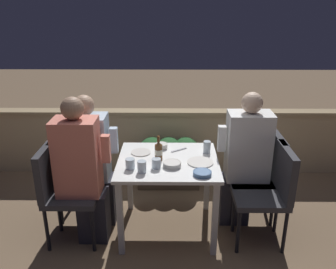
# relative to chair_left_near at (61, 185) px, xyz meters

# --- Properties ---
(ground_plane) EXTENTS (16.00, 16.00, 0.00)m
(ground_plane) POSITION_rel_chair_left_near_xyz_m (0.94, 0.13, -0.55)
(ground_plane) COLOR #7A6047
(parapet_wall) EXTENTS (9.00, 0.18, 0.80)m
(parapet_wall) POSITION_rel_chair_left_near_xyz_m (0.94, 1.38, -0.14)
(parapet_wall) COLOR tan
(parapet_wall) RESTS_ON ground_plane
(dining_table) EXTENTS (0.89, 0.80, 0.73)m
(dining_table) POSITION_rel_chair_left_near_xyz_m (0.94, 0.13, 0.08)
(dining_table) COLOR white
(dining_table) RESTS_ON ground_plane
(planter_hedge) EXTENTS (0.71, 0.47, 0.57)m
(planter_hedge) POSITION_rel_chair_left_near_xyz_m (0.94, 1.03, -0.22)
(planter_hedge) COLOR brown
(planter_hedge) RESTS_ON ground_plane
(chair_left_near) EXTENTS (0.46, 0.46, 0.90)m
(chair_left_near) POSITION_rel_chair_left_near_xyz_m (0.00, 0.00, 0.00)
(chair_left_near) COLOR #333338
(chair_left_near) RESTS_ON ground_plane
(person_coral_top) EXTENTS (0.47, 0.26, 1.34)m
(person_coral_top) POSITION_rel_chair_left_near_xyz_m (0.20, 0.00, 0.13)
(person_coral_top) COLOR #282833
(person_coral_top) RESTS_ON ground_plane
(chair_left_far) EXTENTS (0.46, 0.46, 0.90)m
(chair_left_far) POSITION_rel_chair_left_near_xyz_m (0.02, 0.28, 0.00)
(chair_left_far) COLOR #333338
(chair_left_far) RESTS_ON ground_plane
(person_blue_shirt) EXTENTS (0.48, 0.26, 1.28)m
(person_blue_shirt) POSITION_rel_chair_left_near_xyz_m (0.22, 0.28, 0.10)
(person_blue_shirt) COLOR #282833
(person_blue_shirt) RESTS_ON ground_plane
(chair_right_near) EXTENTS (0.46, 0.46, 0.90)m
(chair_right_near) POSITION_rel_chair_left_near_xyz_m (1.84, -0.01, 0.00)
(chair_right_near) COLOR #333338
(chair_right_near) RESTS_ON ground_plane
(chair_right_far) EXTENTS (0.46, 0.46, 0.90)m
(chair_right_far) POSITION_rel_chair_left_near_xyz_m (1.85, 0.29, 0.00)
(chair_right_far) COLOR #333338
(chair_right_far) RESTS_ON ground_plane
(person_white_polo) EXTENTS (0.48, 0.26, 1.31)m
(person_white_polo) POSITION_rel_chair_left_near_xyz_m (1.65, 0.29, 0.11)
(person_white_polo) COLOR #282833
(person_white_polo) RESTS_ON ground_plane
(beer_bottle) EXTENTS (0.07, 0.07, 0.23)m
(beer_bottle) POSITION_rel_chair_left_near_xyz_m (0.86, 0.12, 0.27)
(beer_bottle) COLOR brown
(beer_bottle) RESTS_ON dining_table
(plate_0) EXTENTS (0.18, 0.18, 0.01)m
(plate_0) POSITION_rel_chair_left_near_xyz_m (0.69, 0.28, 0.19)
(plate_0) COLOR silver
(plate_0) RESTS_ON dining_table
(plate_1) EXTENTS (0.23, 0.23, 0.01)m
(plate_1) POSITION_rel_chair_left_near_xyz_m (1.22, 0.07, 0.19)
(plate_1) COLOR silver
(plate_1) RESTS_ON dining_table
(bowl_0) EXTENTS (0.15, 0.15, 0.03)m
(bowl_0) POSITION_rel_chair_left_near_xyz_m (1.22, -0.16, 0.20)
(bowl_0) COLOR #4C709E
(bowl_0) RESTS_ON dining_table
(bowl_1) EXTENTS (0.16, 0.16, 0.04)m
(bowl_1) POSITION_rel_chair_left_near_xyz_m (0.98, -0.00, 0.21)
(bowl_1) COLOR beige
(bowl_1) RESTS_ON dining_table
(bowl_2) EXTENTS (0.12, 0.12, 0.05)m
(bowl_2) POSITION_rel_chair_left_near_xyz_m (0.87, 0.39, 0.21)
(bowl_2) COLOR beige
(bowl_2) RESTS_ON dining_table
(glass_cup_0) EXTENTS (0.08, 0.08, 0.08)m
(glass_cup_0) POSITION_rel_chair_left_near_xyz_m (0.84, -0.03, 0.23)
(glass_cup_0) COLOR silver
(glass_cup_0) RESTS_ON dining_table
(glass_cup_1) EXTENTS (0.07, 0.07, 0.11)m
(glass_cup_1) POSITION_rel_chair_left_near_xyz_m (1.30, 0.29, 0.24)
(glass_cup_1) COLOR silver
(glass_cup_1) RESTS_ON dining_table
(glass_cup_2) EXTENTS (0.08, 0.08, 0.09)m
(glass_cup_2) POSITION_rel_chair_left_near_xyz_m (0.62, -0.04, 0.23)
(glass_cup_2) COLOR silver
(glass_cup_2) RESTS_ON dining_table
(glass_cup_3) EXTENTS (0.07, 0.07, 0.10)m
(glass_cup_3) POSITION_rel_chair_left_near_xyz_m (0.73, -0.11, 0.23)
(glass_cup_3) COLOR silver
(glass_cup_3) RESTS_ON dining_table
(fork_0) EXTENTS (0.15, 0.11, 0.01)m
(fork_0) POSITION_rel_chair_left_near_xyz_m (1.04, 0.34, 0.19)
(fork_0) COLOR silver
(fork_0) RESTS_ON dining_table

